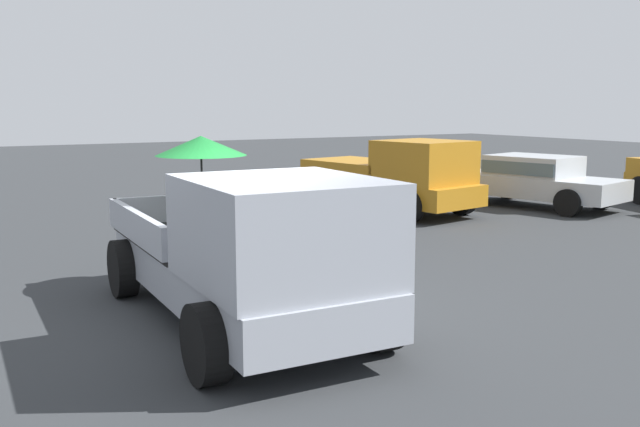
{
  "coord_description": "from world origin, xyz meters",
  "views": [
    {
      "loc": [
        7.8,
        -3.29,
        2.66
      ],
      "look_at": [
        -0.8,
        1.67,
        1.1
      ],
      "focal_mm": 39.35,
      "sensor_mm": 36.0,
      "label": 1
    }
  ],
  "objects": [
    {
      "name": "parked_sedan_near",
      "position": [
        -5.06,
        10.56,
        0.74
      ],
      "size": [
        4.59,
        2.72,
        1.33
      ],
      "rotation": [
        0.0,
        0.0,
        0.24
      ],
      "color": "black",
      "rests_on": "ground"
    },
    {
      "name": "pickup_truck_main",
      "position": [
        0.39,
        -0.0,
        0.97
      ],
      "size": [
        5.11,
        2.38,
        2.2
      ],
      "rotation": [
        0.0,
        0.0,
        -0.03
      ],
      "color": "black",
      "rests_on": "ground"
    },
    {
      "name": "ground_plane",
      "position": [
        0.0,
        0.0,
        0.0
      ],
      "size": [
        80.0,
        80.0,
        0.0
      ],
      "primitive_type": "plane",
      "color": "#2D3033"
    },
    {
      "name": "pickup_truck_red",
      "position": [
        -6.2,
        6.88,
        0.87
      ],
      "size": [
        5.04,
        2.81,
        1.8
      ],
      "rotation": [
        0.0,
        0.0,
        0.17
      ],
      "color": "black",
      "rests_on": "ground"
    }
  ]
}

